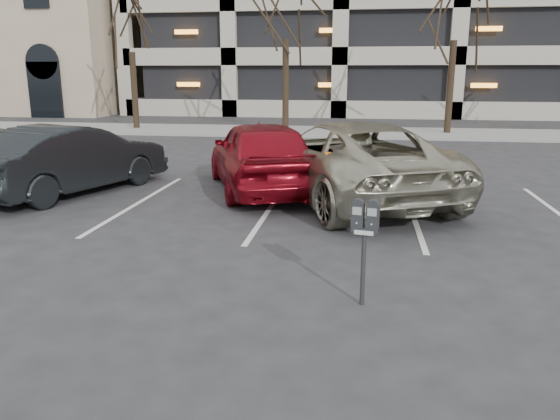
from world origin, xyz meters
TOP-DOWN VIEW (x-y plane):
  - ground at (0.00, 0.00)m, footprint 140.00×140.00m
  - sidewalk at (0.00, 16.00)m, footprint 80.00×4.00m
  - stall_lines at (-1.40, 2.30)m, footprint 16.90×5.20m
  - tree_a at (-10.00, 16.00)m, footprint 3.43×3.43m
  - parking_meter at (0.44, -2.23)m, footprint 0.34×0.18m
  - suv_silver at (0.13, 3.33)m, footprint 5.04×6.62m
  - car_red at (-1.88, 3.83)m, footprint 3.54×5.23m
  - car_dark at (-6.05, 3.02)m, footprint 3.11×4.93m

SIDE VIEW (x-z plane):
  - ground at x=0.00m, z-range 0.00..0.00m
  - stall_lines at x=-1.40m, z-range 0.00..0.01m
  - sidewalk at x=0.00m, z-range 0.00..0.12m
  - car_dark at x=-6.05m, z-range 0.00..1.53m
  - car_red at x=-1.88m, z-range 0.00..1.65m
  - suv_silver at x=0.13m, z-range 0.00..1.67m
  - parking_meter at x=0.44m, z-range 0.33..1.58m
  - tree_a at x=-10.00m, z-range 1.73..9.53m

